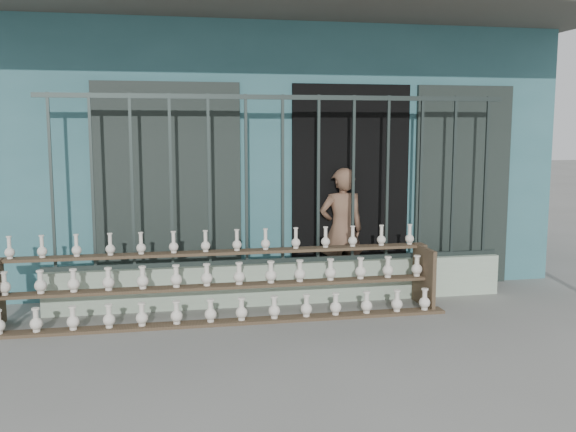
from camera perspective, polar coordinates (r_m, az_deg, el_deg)
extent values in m
plane|color=slate|center=(5.87, 1.90, -11.03)|extent=(60.00, 60.00, 0.00)
cube|color=#34686F|center=(9.80, -3.71, 6.04)|extent=(7.00, 5.00, 3.20)
cube|color=black|center=(7.58, 5.51, 2.49)|extent=(1.40, 0.12, 2.40)
cube|color=black|center=(7.23, -10.58, 2.14)|extent=(1.60, 0.08, 2.40)
cube|color=black|center=(8.06, 15.19, 2.57)|extent=(1.20, 0.08, 2.40)
cube|color=#59544C|center=(6.85, -0.34, 18.35)|extent=(7.40, 2.00, 0.12)
cube|color=#A3BA9F|center=(7.03, -0.47, -5.94)|extent=(5.00, 0.20, 0.45)
cube|color=#283330|center=(6.83, -20.28, 2.74)|extent=(0.03, 0.03, 1.80)
cube|color=#283330|center=(6.78, -17.00, 2.84)|extent=(0.03, 0.03, 1.80)
cube|color=#283330|center=(6.75, -13.69, 2.94)|extent=(0.03, 0.03, 1.80)
cube|color=#283330|center=(6.74, -10.36, 3.03)|extent=(0.03, 0.03, 1.80)
cube|color=#283330|center=(6.76, -7.03, 3.11)|extent=(0.03, 0.03, 1.80)
cube|color=#283330|center=(6.79, -3.73, 3.18)|extent=(0.03, 0.03, 1.80)
cube|color=#283330|center=(6.85, -0.48, 3.23)|extent=(0.03, 0.03, 1.80)
cube|color=#283330|center=(6.94, 2.71, 3.28)|extent=(0.03, 0.03, 1.80)
cube|color=#283330|center=(7.04, 5.81, 3.31)|extent=(0.03, 0.03, 1.80)
cube|color=#283330|center=(7.16, 8.82, 3.34)|extent=(0.03, 0.03, 1.80)
cube|color=#283330|center=(7.30, 11.71, 3.35)|extent=(0.03, 0.03, 1.80)
cube|color=#283330|center=(7.46, 14.49, 3.36)|extent=(0.03, 0.03, 1.80)
cube|color=#283330|center=(7.64, 17.15, 3.35)|extent=(0.03, 0.03, 1.80)
cube|color=#283330|center=(6.84, -0.49, 10.52)|extent=(5.00, 0.04, 0.05)
cube|color=#283330|center=(6.98, -0.47, -3.95)|extent=(5.00, 0.04, 0.05)
cube|color=brown|center=(6.38, -5.51, -9.39)|extent=(4.50, 0.18, 0.03)
cube|color=brown|center=(6.54, -5.76, -6.23)|extent=(4.50, 0.18, 0.03)
cube|color=brown|center=(6.71, -5.99, -3.24)|extent=(4.50, 0.18, 0.03)
cube|color=brown|center=(7.05, 11.98, -5.28)|extent=(0.04, 0.55, 0.64)
imported|color=brown|center=(7.48, 4.78, -1.25)|extent=(0.54, 0.36, 1.45)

